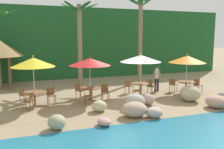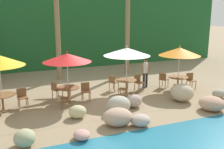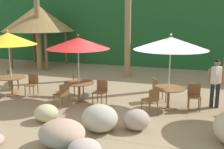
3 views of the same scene
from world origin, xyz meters
name	(u,v)px [view 3 (image 3 of 3)]	position (x,y,z in m)	size (l,w,h in m)	color
ground_plane	(118,106)	(0.00, 0.00, 0.00)	(120.00, 120.00, 0.00)	#937F60
terrace_deck	(118,106)	(0.00, 0.00, 0.00)	(18.00, 5.20, 0.01)	#937F60
foliage_backdrop	(160,18)	(0.00, 9.00, 3.00)	(28.00, 2.40, 6.00)	#1E5628
rock_seawall	(94,125)	(0.16, -2.63, 0.35)	(13.25, 2.91, 0.86)	#ABA696
umbrella_yellow	(8,39)	(-4.44, 0.01, 2.26)	(2.17, 2.17, 2.60)	silver
dining_table_yellow	(11,80)	(-4.44, 0.01, 0.61)	(1.10, 1.10, 0.74)	brown
chair_yellow_seaward	(32,83)	(-3.61, 0.20, 0.51)	(0.47, 0.47, 0.87)	brown
chair_yellow_inland	(11,78)	(-4.98, 0.68, 0.51)	(0.59, 0.59, 0.87)	brown
umbrella_red	(78,43)	(-1.51, 0.06, 2.17)	(2.27, 2.27, 2.49)	silver
dining_table_red	(79,86)	(-1.51, 0.06, 0.61)	(1.10, 1.10, 0.74)	brown
chair_red_seaward	(101,90)	(-0.65, 0.03, 0.51)	(0.47, 0.48, 0.87)	brown
chair_red_inland	(76,83)	(-1.97, 0.78, 0.51)	(0.57, 0.57, 0.87)	brown
chair_red_left	(63,94)	(-1.75, -0.76, 0.51)	(0.56, 0.55, 0.87)	brown
umbrella_white	(171,43)	(1.70, 0.31, 2.24)	(2.45, 2.45, 2.56)	silver
dining_table_white	(169,91)	(1.70, 0.31, 0.61)	(1.10, 1.10, 0.74)	brown
chair_white_seaward	(194,95)	(2.53, 0.52, 0.51)	(0.47, 0.48, 0.87)	brown
chair_white_inland	(158,88)	(1.21, 1.01, 0.51)	(0.58, 0.57, 0.87)	brown
chair_white_left	(152,99)	(1.26, -0.42, 0.51)	(0.59, 0.59, 0.87)	brown
palm_tree_nearest	(37,7)	(-6.46, 5.18, 3.62)	(2.97, 2.77, 5.39)	olive
palm_tree_second	(128,1)	(-0.97, 4.77, 3.83)	(2.67, 2.74, 5.96)	olive
palapa_hut	(38,18)	(-6.96, 6.00, 2.97)	(4.38, 4.38, 3.76)	brown
waiter_in_white	(216,80)	(3.20, 0.93, 0.99)	(0.52, 0.39, 1.70)	#232328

